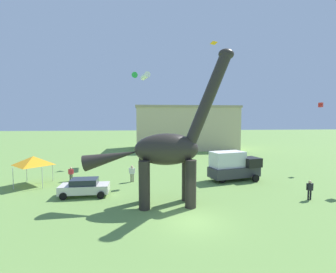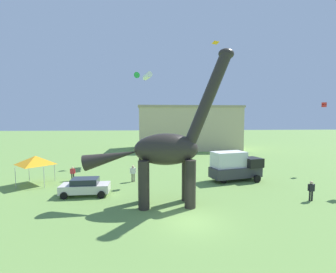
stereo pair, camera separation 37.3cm
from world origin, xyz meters
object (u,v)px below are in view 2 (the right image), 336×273
dinosaur_sculpture (166,149)px  kite_high_left (324,105)px  person_vendor_side (73,172)px  kite_far_left (215,43)px  person_strolling_adult (311,189)px  festival_canopy_tent (36,160)px  kite_drifting (145,76)px  parked_sedan_left (85,186)px  parked_box_truck (235,166)px  person_near_flyer (133,172)px

dinosaur_sculpture → kite_high_left: 24.23m
person_vendor_side → kite_far_left: bearing=169.7°
person_strolling_adult → kite_far_left: kite_far_left is taller
person_vendor_side → festival_canopy_tent: size_ratio=0.49×
kite_drifting → kite_high_left: bearing=-20.2°
parked_sedan_left → festival_canopy_tent: (-6.02, 4.08, 1.74)m
parked_box_truck → person_strolling_adult: bearing=-74.1°
dinosaur_sculpture → parked_sedan_left: dinosaur_sculpture is taller
festival_canopy_tent → kite_far_left: kite_far_left is taller
festival_canopy_tent → kite_high_left: bearing=6.6°
festival_canopy_tent → person_vendor_side: bearing=20.9°
parked_sedan_left → festival_canopy_tent: 7.48m
person_vendor_side → kite_far_left: size_ratio=1.62×
person_near_flyer → kite_far_left: kite_far_left is taller
dinosaur_sculpture → festival_canopy_tent: size_ratio=3.90×
festival_canopy_tent → kite_drifting: 19.93m
kite_high_left → person_vendor_side: bearing=-175.0°
parked_sedan_left → kite_far_left: kite_far_left is taller
person_strolling_adult → parked_box_truck: bearing=68.8°
kite_high_left → kite_drifting: bearing=159.8°
parked_box_truck → kite_far_left: bearing=92.1°
parked_box_truck → person_vendor_side: bearing=161.3°
person_strolling_adult → kite_drifting: kite_drifting is taller
dinosaur_sculpture → kite_far_left: size_ratio=12.90×
person_near_flyer → dinosaur_sculpture: bearing=172.2°
parked_box_truck → dinosaur_sculpture: bearing=-154.3°
festival_canopy_tent → kite_drifting: (11.14, 12.45, 10.86)m
kite_drifting → dinosaur_sculpture: bearing=-84.5°
festival_canopy_tent → kite_far_left: size_ratio=3.31×
dinosaur_sculpture → festival_canopy_tent: bearing=175.4°
parked_box_truck → person_strolling_adult: 8.03m
dinosaur_sculpture → person_strolling_adult: 12.62m
kite_high_left → kite_far_left: bearing=179.7°
parked_sedan_left → person_vendor_side: bearing=115.8°
parked_box_truck → person_near_flyer: bearing=163.9°
dinosaur_sculpture → kite_far_left: bearing=81.1°
person_vendor_side → festival_canopy_tent: bearing=1.0°
person_vendor_side → person_strolling_adult: size_ratio=0.93×
parked_sedan_left → kite_drifting: kite_drifting is taller
kite_far_left → parked_box_truck: bearing=-73.5°
parked_box_truck → person_near_flyer: 11.16m
person_vendor_side → kite_high_left: bearing=165.1°
dinosaur_sculpture → person_strolling_adult: (12.14, -0.08, -3.44)m
parked_box_truck → person_vendor_side: 17.87m
kite_drifting → person_vendor_side: bearing=-125.0°
dinosaur_sculpture → person_vendor_side: dinosaur_sculpture is taller
parked_box_truck → person_vendor_side: size_ratio=3.85×
kite_high_left → kite_drifting: (-23.11, 8.50, 4.81)m
kite_drifting → parked_box_truck: bearing=-51.5°
parked_sedan_left → person_near_flyer: (3.94, 4.33, 0.27)m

